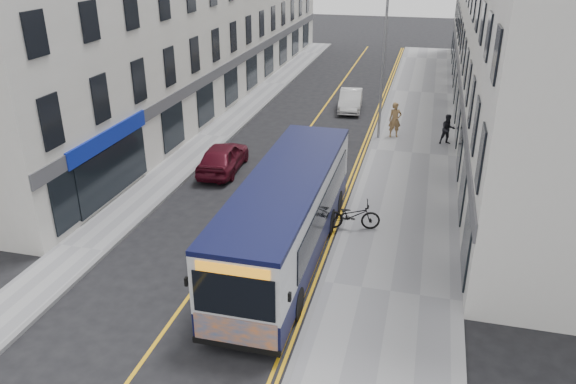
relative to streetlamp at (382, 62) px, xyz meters
The scene contains 17 objects.
ground 15.25m from the streetlamp, 106.58° to the right, with size 140.00×140.00×0.00m, color black.
pavement_east 5.20m from the streetlamp, 43.87° to the right, with size 4.50×64.00×0.12m, color gray.
pavement_west 10.33m from the streetlamp, 167.70° to the right, with size 2.00×64.00×0.12m, color gray.
kerb_east 4.76m from the streetlamp, 94.85° to the right, with size 0.18×64.00×0.13m, color slate.
kerb_west 9.45m from the streetlamp, 166.24° to the right, with size 0.18×64.00×0.13m, color slate.
road_centre_line 6.37m from the streetlamp, 154.37° to the right, with size 0.12×64.00×0.01m, color #EBA814.
road_dbl_yellow_inner 4.85m from the streetlamp, 107.21° to the right, with size 0.10×64.00×0.01m, color #EBA814.
road_dbl_yellow_outer 4.83m from the streetlamp, 101.85° to the right, with size 0.10×64.00×0.01m, color #EBA814.
terrace_east 10.35m from the streetlamp, 43.68° to the left, with size 6.00×46.00×13.00m, color silver.
terrace_west 15.06m from the streetlamp, 152.01° to the left, with size 6.00×46.00×13.00m, color silver.
streetlamp is the anchor object (origin of this frame).
city_bus 14.19m from the streetlamp, 97.10° to the right, with size 2.57×11.02×3.20m.
bicycle 11.88m from the streetlamp, 88.83° to the right, with size 0.76×2.17×1.14m, color black.
pedestrian_near 3.42m from the streetlamp, 23.09° to the left, with size 0.72×0.47×1.98m, color olive.
pedestrian_far 5.14m from the streetlamp, ahead, with size 0.81×0.63×1.66m, color black.
car_white 7.15m from the streetlamp, 112.82° to the left, with size 1.41×4.05×1.33m, color silver.
car_maroon 10.18m from the streetlamp, 135.76° to the right, with size 1.72×4.28×1.46m, color #510D1B.
Camera 1 is at (6.80, -16.70, 10.48)m, focal length 35.00 mm.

